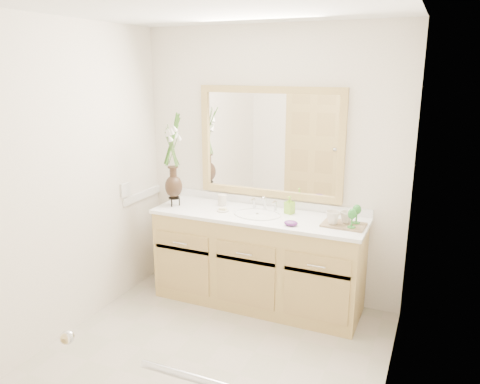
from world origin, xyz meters
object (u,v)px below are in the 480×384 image
at_px(flower_vase, 172,150).
at_px(tumbler, 222,200).
at_px(soap_bottle, 290,206).
at_px(tray, 344,225).

relative_size(flower_vase, tumbler, 7.63).
bearing_deg(flower_vase, tumbler, 24.97).
distance_m(flower_vase, soap_bottle, 1.14).
relative_size(flower_vase, soap_bottle, 5.43).
distance_m(soap_bottle, tray, 0.52).
height_order(flower_vase, soap_bottle, flower_vase).
relative_size(soap_bottle, tray, 0.42).
distance_m(tumbler, tray, 1.14).
height_order(soap_bottle, tray, soap_bottle).
bearing_deg(tumbler, tray, -6.30).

